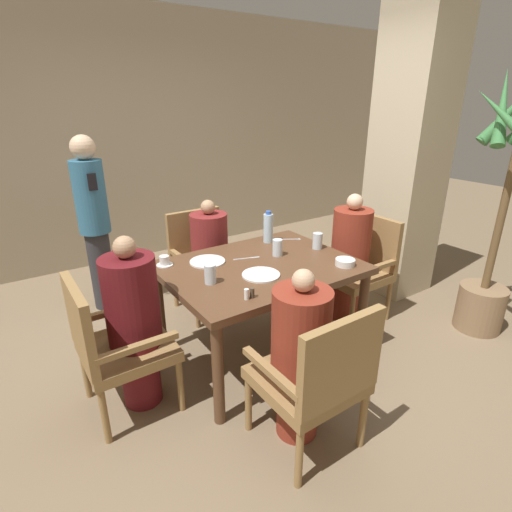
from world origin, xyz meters
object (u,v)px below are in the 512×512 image
(chair_left_side, at_px, (113,343))
(standing_host, at_px, (94,220))
(diner_in_left_chair, at_px, (134,322))
(diner_in_right_chair, at_px, (350,258))
(glass_tall_near, at_px, (278,248))
(plate_main_right, at_px, (207,261))
(glass_tall_far, at_px, (317,241))
(water_bottle, at_px, (268,228))
(diner_in_near_chair, at_px, (300,355))
(chair_near_corner, at_px, (317,375))
(glass_tall_mid, at_px, (210,274))
(diner_in_far_chair, at_px, (210,257))
(bowl_small, at_px, (345,262))
(chair_far_side, at_px, (203,258))
(plate_main_left, at_px, (261,275))
(teacup_with_saucer, at_px, (165,261))
(chair_right_side, at_px, (360,264))
(potted_palm, at_px, (497,236))

(chair_left_side, relative_size, standing_host, 0.57)
(chair_left_side, xyz_separation_m, diner_in_left_chair, (0.14, 0.00, 0.09))
(diner_in_right_chair, distance_m, glass_tall_near, 0.75)
(plate_main_right, bearing_deg, glass_tall_far, -15.43)
(water_bottle, bearing_deg, diner_in_near_chair, -117.91)
(chair_near_corner, bearing_deg, glass_tall_near, 64.12)
(plate_main_right, distance_m, glass_tall_near, 0.53)
(glass_tall_near, bearing_deg, glass_tall_mid, -167.48)
(diner_in_left_chair, xyz_separation_m, chair_near_corner, (0.66, -0.91, -0.09))
(standing_host, relative_size, water_bottle, 6.01)
(plate_main_right, bearing_deg, water_bottle, 10.12)
(diner_in_far_chair, height_order, bowl_small, diner_in_far_chair)
(chair_near_corner, height_order, water_bottle, water_bottle)
(chair_far_side, bearing_deg, water_bottle, -58.85)
(plate_main_left, relative_size, bowl_small, 1.84)
(plate_main_right, bearing_deg, chair_left_side, -162.16)
(diner_in_left_chair, xyz_separation_m, water_bottle, (1.26, 0.36, 0.28))
(teacup_with_saucer, height_order, glass_tall_far, glass_tall_far)
(chair_right_side, bearing_deg, plate_main_right, 169.52)
(chair_near_corner, bearing_deg, plate_main_right, 91.06)
(standing_host, distance_m, potted_palm, 3.34)
(diner_in_near_chair, relative_size, teacup_with_saucer, 8.95)
(chair_far_side, relative_size, diner_in_right_chair, 0.79)
(chair_near_corner, bearing_deg, diner_in_left_chair, 125.92)
(standing_host, distance_m, plate_main_right, 1.29)
(diner_in_right_chair, distance_m, teacup_with_saucer, 1.55)
(chair_near_corner, relative_size, bowl_small, 6.47)
(chair_left_side, bearing_deg, diner_in_left_chair, 0.00)
(glass_tall_far, bearing_deg, bowl_small, -100.41)
(chair_near_corner, bearing_deg, chair_far_side, 81.66)
(chair_left_side, bearing_deg, chair_near_corner, -48.65)
(plate_main_left, bearing_deg, chair_right_side, 7.61)
(standing_host, height_order, teacup_with_saucer, standing_host)
(diner_in_left_chair, bearing_deg, diner_in_right_chair, 0.00)
(teacup_with_saucer, bearing_deg, diner_in_far_chair, 35.15)
(diner_in_near_chair, height_order, water_bottle, diner_in_near_chair)
(plate_main_left, xyz_separation_m, teacup_with_saucer, (-0.46, 0.53, 0.02))
(teacup_with_saucer, bearing_deg, glass_tall_far, -17.47)
(potted_palm, bearing_deg, chair_far_side, 136.29)
(glass_tall_mid, bearing_deg, diner_in_far_chair, 62.58)
(teacup_with_saucer, distance_m, glass_tall_mid, 0.46)
(diner_in_far_chair, bearing_deg, chair_right_side, -35.73)
(chair_left_side, height_order, diner_in_far_chair, diner_in_far_chair)
(glass_tall_near, distance_m, glass_tall_far, 0.35)
(water_bottle, xyz_separation_m, glass_tall_far, (0.23, -0.34, -0.06))
(chair_left_side, bearing_deg, water_bottle, 14.48)
(diner_in_left_chair, relative_size, diner_in_far_chair, 1.07)
(diner_in_far_chair, xyz_separation_m, chair_right_side, (1.07, -0.77, -0.05))
(plate_main_right, distance_m, glass_tall_far, 0.88)
(water_bottle, bearing_deg, standing_host, 135.85)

